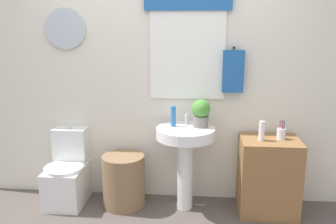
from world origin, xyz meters
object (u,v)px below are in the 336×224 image
object	(u,v)px
laundry_hamper	(124,181)
pedestal_sink	(185,147)
toothbrush_cup	(281,133)
wooden_cabinet	(268,176)
toilet	(68,175)
soap_bottle	(173,116)
lotion_bottle	(262,131)
potted_plant	(201,112)

from	to	relation	value
laundry_hamper	pedestal_sink	size ratio (longest dim) A/B	0.64
pedestal_sink	toothbrush_cup	bearing A→B (deg)	1.29
wooden_cabinet	toothbrush_cup	distance (m)	0.43
toilet	toothbrush_cup	world-z (taller)	toothbrush_cup
toilet	wooden_cabinet	bearing A→B (deg)	-1.05
pedestal_sink	soap_bottle	size ratio (longest dim) A/B	4.17
wooden_cabinet	lotion_bottle	size ratio (longest dim) A/B	4.02
laundry_hamper	potted_plant	distance (m)	1.02
laundry_hamper	lotion_bottle	xyz separation A→B (m)	(1.30, -0.04, 0.56)
toilet	potted_plant	xyz separation A→B (m)	(1.32, 0.02, 0.67)
lotion_bottle	toothbrush_cup	size ratio (longest dim) A/B	0.98
pedestal_sink	toilet	bearing A→B (deg)	178.24
toothbrush_cup	wooden_cabinet	bearing A→B (deg)	-168.14
toilet	laundry_hamper	xyz separation A→B (m)	(0.58, -0.04, -0.02)
pedestal_sink	lotion_bottle	xyz separation A→B (m)	(0.69, -0.04, 0.19)
potted_plant	toothbrush_cup	xyz separation A→B (m)	(0.74, -0.04, -0.17)
laundry_hamper	soap_bottle	world-z (taller)	soap_bottle
soap_bottle	toothbrush_cup	xyz separation A→B (m)	(1.00, -0.03, -0.13)
toilet	wooden_cabinet	xyz separation A→B (m)	(1.97, -0.04, 0.08)
wooden_cabinet	potted_plant	world-z (taller)	potted_plant
wooden_cabinet	soap_bottle	distance (m)	1.06
laundry_hamper	wooden_cabinet	size ratio (longest dim) A/B	0.72
laundry_hamper	potted_plant	world-z (taller)	potted_plant
toilet	potted_plant	distance (m)	1.49
potted_plant	laundry_hamper	bearing A→B (deg)	-175.40
laundry_hamper	potted_plant	size ratio (longest dim) A/B	1.99
pedestal_sink	toothbrush_cup	xyz separation A→B (m)	(0.88, 0.02, 0.16)
laundry_hamper	lotion_bottle	bearing A→B (deg)	-1.76
lotion_bottle	toilet	bearing A→B (deg)	177.67
pedestal_sink	lotion_bottle	size ratio (longest dim) A/B	4.51
toilet	pedestal_sink	distance (m)	1.23
toilet	soap_bottle	bearing A→B (deg)	0.74
wooden_cabinet	toothbrush_cup	xyz separation A→B (m)	(0.09, 0.02, 0.42)
wooden_cabinet	soap_bottle	xyz separation A→B (m)	(-0.91, 0.05, 0.55)
lotion_bottle	toothbrush_cup	world-z (taller)	toothbrush_cup
soap_bottle	toothbrush_cup	world-z (taller)	soap_bottle
soap_bottle	toothbrush_cup	size ratio (longest dim) A/B	1.06
pedestal_sink	lotion_bottle	bearing A→B (deg)	-3.30
laundry_hamper	lotion_bottle	world-z (taller)	lotion_bottle
wooden_cabinet	lotion_bottle	xyz separation A→B (m)	(-0.09, -0.04, 0.46)
wooden_cabinet	soap_bottle	bearing A→B (deg)	176.85
toilet	laundry_hamper	distance (m)	0.58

